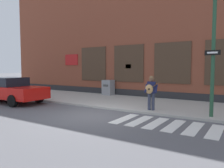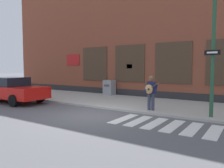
# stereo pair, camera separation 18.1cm
# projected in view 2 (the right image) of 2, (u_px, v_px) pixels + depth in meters

# --- Properties ---
(ground_plane) EXTENTS (160.00, 160.00, 0.00)m
(ground_plane) POSITION_uv_depth(u_px,v_px,m) (91.00, 115.00, 9.63)
(ground_plane) COLOR #56565B
(sidewalk) EXTENTS (28.00, 4.83, 0.10)m
(sidewalk) POSITION_uv_depth(u_px,v_px,m) (133.00, 103.00, 12.91)
(sidewalk) COLOR #ADAAA3
(sidewalk) RESTS_ON ground
(building_backdrop) EXTENTS (28.00, 4.06, 9.08)m
(building_backdrop) POSITION_uv_depth(u_px,v_px,m) (161.00, 35.00, 16.26)
(building_backdrop) COLOR brown
(building_backdrop) RESTS_ON ground
(crosswalk) EXTENTS (5.20, 1.90, 0.01)m
(crosswalk) POSITION_uv_depth(u_px,v_px,m) (182.00, 127.00, 7.68)
(crosswalk) COLOR silver
(crosswalk) RESTS_ON ground
(red_car) EXTENTS (4.65, 2.07, 1.53)m
(red_car) POSITION_uv_depth(u_px,v_px,m) (12.00, 90.00, 13.22)
(red_car) COLOR red
(red_car) RESTS_ON ground
(busker) EXTENTS (0.77, 0.64, 1.62)m
(busker) POSITION_uv_depth(u_px,v_px,m) (151.00, 91.00, 10.22)
(busker) COLOR #33384C
(busker) RESTS_ON sidewalk
(traffic_light) EXTENTS (0.76, 2.84, 5.56)m
(traffic_light) POSITION_uv_depth(u_px,v_px,m) (206.00, 17.00, 7.82)
(traffic_light) COLOR #234C33
(traffic_light) RESTS_ON sidewalk
(utility_box) EXTENTS (0.73, 0.71, 1.10)m
(utility_box) POSITION_uv_depth(u_px,v_px,m) (109.00, 87.00, 16.17)
(utility_box) COLOR gray
(utility_box) RESTS_ON sidewalk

